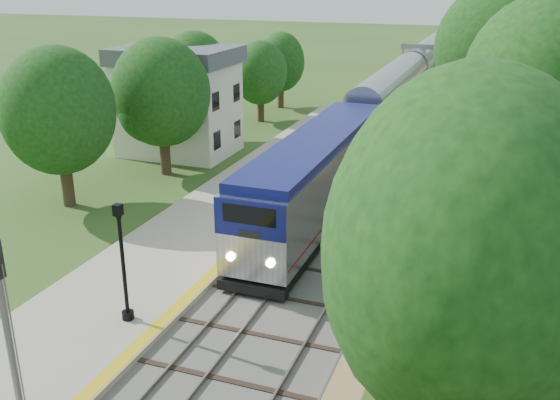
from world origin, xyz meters
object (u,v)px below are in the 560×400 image
(lamppost_far, at_px, (124,270))
(signal_farside, at_px, (433,174))
(signal_platform, at_px, (5,318))
(train, at_px, (437,60))
(signal_gantry, at_px, (442,59))
(station_building, at_px, (178,100))

(lamppost_far, relative_size, signal_farside, 0.81)
(lamppost_far, height_order, signal_platform, signal_platform)
(train, xyz_separation_m, lamppost_far, (-3.70, -66.38, 0.13))
(signal_gantry, height_order, lamppost_far, signal_gantry)
(station_building, xyz_separation_m, lamppost_far, (10.30, -23.06, -1.57))
(station_building, distance_m, signal_platform, 31.72)
(lamppost_far, relative_size, signal_platform, 0.75)
(lamppost_far, xyz_separation_m, signal_farside, (9.90, 12.42, 1.20))
(station_building, distance_m, train, 45.55)
(station_building, bearing_deg, signal_gantry, 56.62)
(signal_gantry, bearing_deg, signal_farside, -84.03)
(signal_gantry, relative_size, signal_farside, 1.43)
(signal_farside, bearing_deg, train, 96.55)
(signal_gantry, bearing_deg, signal_platform, -95.61)
(signal_farside, bearing_deg, signal_platform, -115.51)
(station_building, xyz_separation_m, signal_platform, (11.10, -29.71, 0.21))
(signal_gantry, relative_size, train, 0.07)
(train, relative_size, lamppost_far, 26.65)
(train, bearing_deg, station_building, -107.91)
(station_building, bearing_deg, signal_farside, -27.79)
(signal_platform, bearing_deg, train, 87.73)
(train, distance_m, signal_platform, 73.11)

